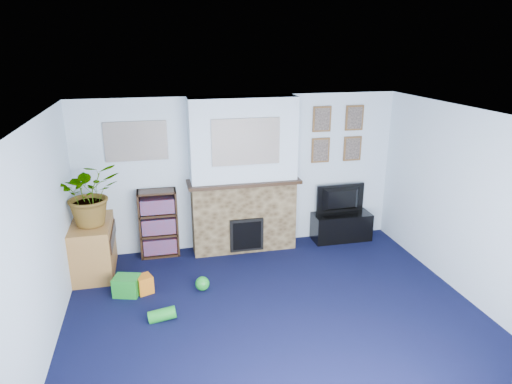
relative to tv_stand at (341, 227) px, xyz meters
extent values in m
cube|color=black|center=(-1.65, -2.03, -0.22)|extent=(5.00, 4.50, 0.01)
cube|color=white|center=(-1.65, -2.03, 2.17)|extent=(5.00, 4.50, 0.01)
cube|color=silver|center=(-1.65, 0.22, 0.97)|extent=(5.00, 0.04, 2.40)
cube|color=silver|center=(-1.65, -4.28, 0.97)|extent=(5.00, 0.04, 2.40)
cube|color=silver|center=(-4.15, -2.03, 0.97)|extent=(0.04, 4.50, 2.40)
cube|color=silver|center=(0.85, -2.03, 0.97)|extent=(0.04, 4.50, 2.40)
cube|color=brown|center=(-1.65, 0.02, 0.33)|extent=(1.60, 0.40, 1.10)
cube|color=brown|center=(-1.65, 0.02, 1.52)|extent=(1.60, 0.40, 1.30)
cube|color=brown|center=(-1.65, -0.01, 0.90)|extent=(1.72, 0.50, 0.05)
cube|color=brown|center=(-1.65, -0.19, 0.10)|extent=(0.52, 0.08, 0.52)
cube|color=brown|center=(-1.65, -0.23, 0.10)|extent=(0.44, 0.02, 0.44)
cube|color=gray|center=(-1.65, -0.19, 1.56)|extent=(1.00, 0.03, 0.68)
cube|color=gray|center=(-3.20, 0.21, 1.55)|extent=(0.90, 0.03, 0.58)
cube|color=brown|center=(-0.35, 0.20, 1.77)|extent=(0.30, 0.03, 0.40)
cube|color=brown|center=(0.20, 0.20, 1.77)|extent=(0.30, 0.03, 0.40)
cube|color=brown|center=(-0.35, 0.20, 1.27)|extent=(0.30, 0.03, 0.40)
cube|color=brown|center=(0.20, 0.20, 1.27)|extent=(0.30, 0.03, 0.40)
cube|color=black|center=(0.00, 0.00, 0.00)|extent=(0.96, 0.40, 0.45)
imported|color=black|center=(0.00, 0.02, 0.47)|extent=(0.83, 0.13, 0.48)
cube|color=black|center=(-2.96, 0.20, 0.30)|extent=(0.58, 0.02, 1.05)
cube|color=black|center=(-3.24, 0.07, 0.30)|extent=(0.03, 0.28, 1.05)
cube|color=black|center=(-2.69, 0.07, 0.30)|extent=(0.03, 0.28, 1.05)
cube|color=black|center=(-2.96, 0.07, -0.21)|extent=(0.56, 0.28, 0.03)
cube|color=black|center=(-2.96, 0.07, 0.12)|extent=(0.56, 0.28, 0.03)
cube|color=black|center=(-2.96, 0.07, 0.46)|extent=(0.56, 0.28, 0.03)
cube|color=black|center=(-2.96, 0.07, 0.81)|extent=(0.56, 0.28, 0.03)
cube|color=black|center=(-2.96, 0.06, -0.05)|extent=(0.50, 0.22, 0.24)
cube|color=black|center=(-2.96, 0.06, 0.28)|extent=(0.50, 0.22, 0.24)
cube|color=black|center=(-2.96, 0.06, 0.59)|extent=(0.50, 0.22, 0.22)
cube|color=#A06C33|center=(-3.89, -0.28, 0.12)|extent=(0.54, 0.97, 0.76)
imported|color=#26661E|center=(-3.84, -0.33, 0.98)|extent=(0.94, 0.86, 0.89)
cube|color=gold|center=(-1.74, -0.03, 1.00)|extent=(0.11, 0.07, 0.16)
cylinder|color=#B2BFC6|center=(-1.29, -0.03, 1.01)|extent=(0.05, 0.05, 0.17)
sphere|color=gray|center=(-2.18, -0.03, 0.99)|extent=(0.12, 0.12, 0.12)
cylinder|color=orange|center=(-0.88, -0.03, 0.99)|extent=(0.06, 0.06, 0.13)
cube|color=#198C26|center=(-3.42, -1.03, -0.08)|extent=(0.38, 0.34, 0.25)
sphere|color=#198C26|center=(-2.45, -1.14, -0.13)|extent=(0.19, 0.19, 0.19)
cube|color=orange|center=(-3.20, -1.03, -0.11)|extent=(0.25, 0.25, 0.24)
cylinder|color=#198C26|center=(-2.99, -1.73, -0.15)|extent=(0.34, 0.15, 0.19)
camera|label=1|loc=(-2.95, -6.54, 2.92)|focal=32.00mm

